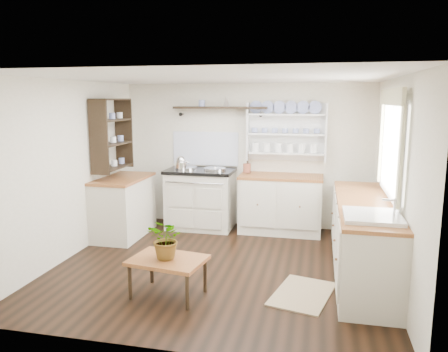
{
  "coord_description": "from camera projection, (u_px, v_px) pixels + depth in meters",
  "views": [
    {
      "loc": [
        1.18,
        -5.03,
        2.06
      ],
      "look_at": [
        0.0,
        0.25,
        1.1
      ],
      "focal_mm": 35.0,
      "sensor_mm": 36.0,
      "label": 1
    }
  ],
  "objects": [
    {
      "name": "center_table",
      "position": [
        168.0,
        263.0,
        4.57
      ],
      "size": [
        0.83,
        0.65,
        0.41
      ],
      "rotation": [
        0.0,
        0.0,
        -0.15
      ],
      "color": "brown",
      "rests_on": "floor"
    },
    {
      "name": "aga_cooker",
      "position": [
        201.0,
        198.0,
        7.01
      ],
      "size": [
        1.07,
        0.74,
        0.98
      ],
      "color": "beige",
      "rests_on": "floor"
    },
    {
      "name": "floor_rug",
      "position": [
        302.0,
        294.0,
        4.65
      ],
      "size": [
        0.73,
        0.96,
        0.02
      ],
      "primitive_type": "cube",
      "rotation": [
        0.0,
        0.0,
        -0.24
      ],
      "color": "brown",
      "rests_on": "floor"
    },
    {
      "name": "floor",
      "position": [
        220.0,
        266.0,
        5.45
      ],
      "size": [
        4.0,
        3.8,
        0.01
      ],
      "primitive_type": "cube",
      "color": "black",
      "rests_on": "ground"
    },
    {
      "name": "wall_left",
      "position": [
        70.0,
        170.0,
        5.67
      ],
      "size": [
        0.02,
        3.8,
        2.3
      ],
      "primitive_type": "cube",
      "color": "beige",
      "rests_on": "ground"
    },
    {
      "name": "wall_back",
      "position": [
        246.0,
        156.0,
        7.07
      ],
      "size": [
        4.0,
        0.02,
        2.3
      ],
      "primitive_type": "cube",
      "color": "beige",
      "rests_on": "ground"
    },
    {
      "name": "high_shelf",
      "position": [
        220.0,
        108.0,
        6.91
      ],
      "size": [
        1.5,
        0.29,
        0.16
      ],
      "color": "black",
      "rests_on": "wall_back"
    },
    {
      "name": "plate_rack",
      "position": [
        287.0,
        131.0,
        6.83
      ],
      "size": [
        1.2,
        0.22,
        0.9
      ],
      "color": "white",
      "rests_on": "wall_back"
    },
    {
      "name": "kettle",
      "position": [
        181.0,
        164.0,
        6.86
      ],
      "size": [
        0.19,
        0.19,
        0.24
      ],
      "primitive_type": null,
      "color": "silver",
      "rests_on": "aga_cooker"
    },
    {
      "name": "wall_right",
      "position": [
        396.0,
        182.0,
        4.82
      ],
      "size": [
        0.02,
        3.8,
        2.3
      ],
      "primitive_type": "cube",
      "color": "beige",
      "rests_on": "ground"
    },
    {
      "name": "back_cabinets",
      "position": [
        280.0,
        203.0,
        6.77
      ],
      "size": [
        1.27,
        0.63,
        0.9
      ],
      "color": "beige",
      "rests_on": "floor"
    },
    {
      "name": "left_cabinets",
      "position": [
        124.0,
        206.0,
        6.59
      ],
      "size": [
        0.62,
        1.13,
        0.9
      ],
      "color": "beige",
      "rests_on": "floor"
    },
    {
      "name": "left_shelving",
      "position": [
        112.0,
        134.0,
        6.43
      ],
      "size": [
        0.28,
        0.8,
        1.05
      ],
      "primitive_type": "cube",
      "color": "black",
      "rests_on": "wall_left"
    },
    {
      "name": "utensil_crock",
      "position": [
        247.0,
        168.0,
        6.88
      ],
      "size": [
        0.12,
        0.12,
        0.14
      ],
      "primitive_type": "cylinder",
      "color": "brown",
      "rests_on": "back_cabinets"
    },
    {
      "name": "belfast_sink",
      "position": [
        372.0,
        228.0,
        4.32
      ],
      "size": [
        0.55,
        0.6,
        0.45
      ],
      "color": "white",
      "rests_on": "right_cabinets"
    },
    {
      "name": "ceiling",
      "position": [
        219.0,
        78.0,
        5.04
      ],
      "size": [
        4.0,
        3.8,
        0.01
      ],
      "primitive_type": "cube",
      "color": "white",
      "rests_on": "wall_back"
    },
    {
      "name": "potted_plant",
      "position": [
        167.0,
        239.0,
        4.53
      ],
      "size": [
        0.47,
        0.44,
        0.43
      ],
      "primitive_type": "imported",
      "rotation": [
        0.0,
        0.0,
        -0.33
      ],
      "color": "#3F7233",
      "rests_on": "center_table"
    },
    {
      "name": "window",
      "position": [
        391.0,
        143.0,
        4.9
      ],
      "size": [
        0.08,
        1.55,
        1.22
      ],
      "color": "white",
      "rests_on": "wall_right"
    },
    {
      "name": "right_cabinets",
      "position": [
        363.0,
        238.0,
        5.1
      ],
      "size": [
        0.62,
        2.43,
        0.9
      ],
      "color": "beige",
      "rests_on": "floor"
    }
  ]
}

